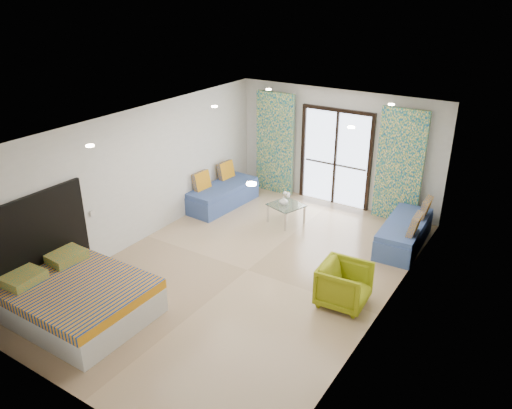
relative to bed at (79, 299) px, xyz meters
The scene contains 24 objects.
floor 2.97m from the bed, 59.96° to the left, with size 5.00×7.50×0.01m, color #9B7D5C, non-canonical shape.
ceiling 3.80m from the bed, 59.96° to the left, with size 5.00×7.50×0.01m, color silver, non-canonical shape.
wall_back 6.56m from the bed, 76.80° to the left, with size 5.00×0.01×2.70m, color silver, non-canonical shape.
wall_front 2.17m from the bed, 38.91° to the right, with size 5.00×0.01×2.70m, color silver, non-canonical shape.
wall_left 2.95m from the bed, 111.78° to the left, with size 0.01×7.50×2.70m, color silver, non-canonical shape.
wall_right 4.84m from the bed, 32.72° to the left, with size 0.01×7.50×2.70m, color silver, non-canonical shape.
balcony_door 6.52m from the bed, 76.75° to the left, with size 1.76×0.08×2.28m.
balcony_rail 6.49m from the bed, 76.76° to the left, with size 1.52×0.03×0.04m, color #595451.
curtain_left 6.20m from the bed, 90.67° to the left, with size 1.00×0.10×2.50m, color white.
curtain_right 6.90m from the bed, 63.69° to the left, with size 1.00×0.10×2.50m, color white.
downlight_a 2.43m from the bed, 81.96° to the left, with size 0.12×0.12×0.02m, color #FFE0B2.
downlight_b 3.77m from the bed, 10.94° to the left, with size 0.12×0.12×0.02m, color #FFE0B2.
downlight_c 4.27m from the bed, 88.73° to the left, with size 0.12×0.12×0.02m, color #FFE0B2.
downlight_d 5.15m from the bed, 51.01° to the left, with size 0.12×0.12×0.02m, color #FFE0B2.
downlight_e 6.04m from the bed, 89.19° to the left, with size 0.12×0.12×0.02m, color #FFE0B2.
downlight_f 6.69m from the bed, 62.61° to the left, with size 0.12×0.12×0.02m, color #FFE0B2.
headboard 1.23m from the bed, behind, with size 0.06×2.10×1.50m, color black.
switch_plate 1.76m from the bed, 128.42° to the left, with size 0.02×0.10×0.10m, color silver.
bed is the anchor object (origin of this frame).
daybed_left 4.73m from the bed, 97.76° to the left, with size 0.85×1.91×0.92m.
daybed_right 6.20m from the bed, 54.54° to the left, with size 0.82×1.90×0.92m.
coffee_table 4.80m from the bed, 76.91° to the left, with size 0.82×0.82×0.75m.
vase 4.76m from the bed, 77.43° to the left, with size 0.19×0.19×0.19m, color white.
armchair 4.22m from the bed, 36.92° to the left, with size 0.76×0.71×0.79m, color #8C9413.
Camera 1 is at (4.38, -6.56, 4.82)m, focal length 35.00 mm.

